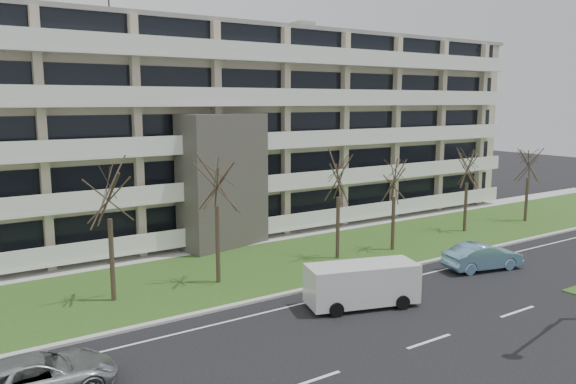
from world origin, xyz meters
TOP-DOWN VIEW (x-y plane):
  - ground at (0.00, 0.00)m, footprint 160.00×160.00m
  - grass_verge at (0.00, 13.00)m, footprint 90.00×10.00m
  - curb at (0.00, 8.00)m, footprint 90.00×0.35m
  - sidewalk at (0.00, 18.50)m, footprint 90.00×2.00m
  - lane_edge_line at (0.00, 6.50)m, footprint 90.00×0.12m
  - apartment_building at (-0.01, 25.32)m, footprint 60.50×15.10m
  - silver_pickup at (-14.29, 4.20)m, footprint 5.25×2.48m
  - blue_sedan at (10.25, 5.28)m, footprint 4.98×2.69m
  - white_van at (0.44, 4.66)m, footprint 5.72×3.48m
  - tree_2 at (-9.48, 11.94)m, footprint 3.73×3.73m
  - tree_3 at (-3.88, 11.60)m, footprint 3.82×3.82m
  - tree_4 at (4.54, 11.78)m, footprint 3.52×3.52m
  - tree_5 at (8.86, 11.36)m, footprint 3.22×3.22m
  - tree_6 at (17.26, 12.28)m, footprint 3.35×3.35m
  - tree_7 at (24.41, 11.93)m, footprint 3.24×3.24m

SIDE VIEW (x-z plane):
  - ground at x=0.00m, z-range 0.00..0.00m
  - lane_edge_line at x=0.00m, z-range 0.00..0.01m
  - grass_verge at x=0.00m, z-range 0.00..0.06m
  - sidewalk at x=0.00m, z-range 0.00..0.08m
  - curb at x=0.00m, z-range 0.00..0.12m
  - silver_pickup at x=-14.29m, z-range 0.00..1.45m
  - blue_sedan at x=10.25m, z-range 0.00..1.56m
  - white_van at x=0.44m, z-range 0.21..2.29m
  - tree_5 at x=8.86m, z-range 1.78..8.21m
  - tree_7 at x=24.41m, z-range 1.79..8.26m
  - tree_6 at x=17.26m, z-range 1.86..8.57m
  - tree_4 at x=4.54m, z-range 1.95..8.99m
  - tree_2 at x=-9.48m, z-range 2.07..9.53m
  - tree_3 at x=-3.88m, z-range 2.12..9.76m
  - apartment_building at x=-0.01m, z-range -1.76..16.99m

